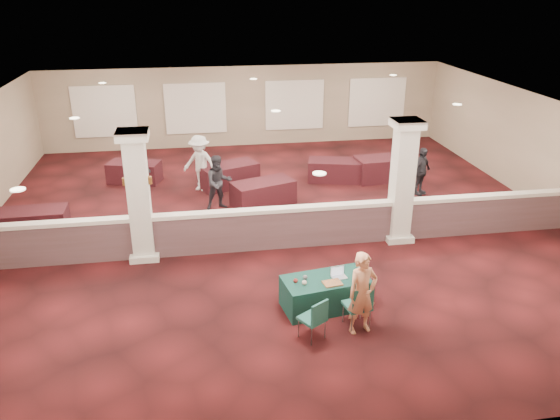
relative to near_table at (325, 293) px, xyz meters
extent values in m
plane|color=#451113|center=(-0.36, 4.37, -0.34)|extent=(16.00, 16.00, 0.00)
cube|color=gray|center=(-0.36, 12.37, 1.26)|extent=(16.00, 0.04, 3.20)
cube|color=gray|center=(-0.36, -3.63, 1.26)|extent=(16.00, 0.04, 3.20)
cube|color=gray|center=(7.64, 4.37, 1.26)|extent=(0.04, 16.00, 3.20)
cube|color=white|center=(-0.36, 4.37, 2.86)|extent=(16.00, 16.00, 0.02)
cube|color=#513738|center=(-0.36, 2.87, 0.16)|extent=(15.60, 0.20, 1.00)
cube|color=silver|center=(-0.36, 2.87, 0.71)|extent=(15.60, 0.28, 0.10)
cube|color=silver|center=(-3.86, 2.87, 1.26)|extent=(0.50, 0.50, 3.20)
cube|color=silver|center=(-3.86, 2.87, -0.26)|extent=(0.70, 0.70, 0.16)
cube|color=silver|center=(-3.86, 2.87, 2.76)|extent=(0.72, 0.72, 0.20)
cube|color=silver|center=(2.64, 2.87, 1.26)|extent=(0.50, 0.50, 3.20)
cube|color=silver|center=(2.64, 2.87, -0.26)|extent=(0.70, 0.70, 0.16)
cube|color=silver|center=(2.64, 2.87, 2.76)|extent=(0.72, 0.72, 0.20)
cylinder|color=brown|center=(-4.14, 2.87, 1.66)|extent=(0.12, 0.12, 0.18)
cylinder|color=#F1E8CD|center=(-4.14, 2.87, 1.66)|extent=(0.09, 0.09, 0.10)
cylinder|color=brown|center=(-3.58, 2.87, 1.66)|extent=(0.12, 0.12, 0.18)
cylinder|color=#F1E8CD|center=(-3.58, 2.87, 1.66)|extent=(0.09, 0.09, 0.10)
cube|color=#0E342A|center=(0.00, 0.00, 0.00)|extent=(1.86, 1.14, 0.67)
cube|color=#1F5B54|center=(0.45, -0.76, 0.12)|extent=(0.54, 0.54, 0.06)
cube|color=#1F5B54|center=(0.48, -0.97, 0.38)|extent=(0.45, 0.13, 0.45)
cylinder|color=slate|center=(0.29, -0.98, -0.12)|extent=(0.03, 0.03, 0.43)
cylinder|color=slate|center=(0.67, -0.91, -0.12)|extent=(0.03, 0.03, 0.43)
cylinder|color=slate|center=(0.22, -0.60, -0.12)|extent=(0.03, 0.03, 0.43)
cylinder|color=slate|center=(0.60, -0.53, -0.12)|extent=(0.03, 0.03, 0.43)
cube|color=#1F5B54|center=(-0.50, -1.00, 0.09)|extent=(0.59, 0.59, 0.06)
cube|color=#1F5B54|center=(-0.40, -1.16, 0.32)|extent=(0.38, 0.26, 0.41)
cylinder|color=slate|center=(-0.56, -1.24, -0.14)|extent=(0.03, 0.03, 0.39)
cylinder|color=slate|center=(-0.26, -1.05, -0.14)|extent=(0.03, 0.03, 0.39)
cylinder|color=slate|center=(-0.75, -0.94, -0.14)|extent=(0.03, 0.03, 0.39)
cylinder|color=slate|center=(-0.44, -0.75, -0.14)|extent=(0.03, 0.03, 0.39)
imported|color=#DA7F5E|center=(0.48, -0.92, 0.50)|extent=(0.68, 0.53, 1.68)
cube|color=black|center=(-6.86, 4.67, 0.02)|extent=(1.77, 0.92, 0.71)
cube|color=black|center=(-0.53, 5.78, 0.04)|extent=(2.04, 1.48, 0.74)
cube|color=black|center=(3.83, 7.37, 0.06)|extent=(2.02, 1.12, 0.79)
cube|color=black|center=(-4.54, 8.51, 0.01)|extent=(1.86, 1.29, 0.69)
cube|color=black|center=(-1.44, 7.57, 0.04)|extent=(2.08, 1.55, 0.76)
cube|color=black|center=(2.14, 7.57, 0.02)|extent=(1.93, 1.29, 0.72)
imported|color=black|center=(-1.86, 5.70, 0.48)|extent=(0.86, 0.59, 1.64)
imported|color=#B8B9B4|center=(-2.36, 7.37, 0.57)|extent=(1.27, 1.08, 1.82)
imported|color=black|center=(4.48, 5.87, 0.43)|extent=(0.99, 0.85, 1.53)
imported|color=black|center=(-4.36, 7.93, 0.49)|extent=(0.92, 0.79, 1.65)
cube|color=silver|center=(0.28, 0.00, 0.34)|extent=(0.33, 0.26, 0.02)
cube|color=silver|center=(0.26, 0.10, 0.45)|extent=(0.30, 0.06, 0.20)
cube|color=silver|center=(0.26, 0.10, 0.44)|extent=(0.27, 0.05, 0.17)
cube|color=orange|center=(0.08, -0.22, 0.35)|extent=(0.41, 0.33, 0.03)
sphere|color=#C0B29E|center=(-0.48, -0.17, 0.39)|extent=(0.10, 0.10, 0.10)
sphere|color=maroon|center=(-0.64, -0.06, 0.38)|extent=(0.09, 0.09, 0.09)
sphere|color=#54545A|center=(-0.43, 0.04, 0.38)|extent=(0.10, 0.10, 0.10)
cube|color=#B0121B|center=(0.63, -0.16, 0.34)|extent=(0.11, 0.04, 0.01)
camera|label=1|loc=(-2.48, -9.45, 5.98)|focal=35.00mm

